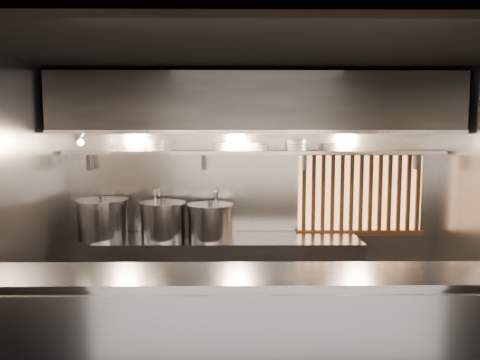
{
  "coord_description": "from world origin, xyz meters",
  "views": [
    {
      "loc": [
        -0.23,
        -4.17,
        2.13
      ],
      "look_at": [
        -0.18,
        0.55,
        1.63
      ],
      "focal_mm": 35.0,
      "sensor_mm": 36.0,
      "label": 1
    }
  ],
  "objects_px": {
    "heat_lamp": "(78,137)",
    "stock_pot_left": "(103,219)",
    "stock_pot_right": "(210,221)",
    "stock_pot_mid": "(163,220)",
    "pendant_bulb": "(246,146)"
  },
  "relations": [
    {
      "from": "pendant_bulb",
      "to": "stock_pot_right",
      "type": "bearing_deg",
      "value": -165.96
    },
    {
      "from": "stock_pot_left",
      "to": "stock_pot_right",
      "type": "xyz_separation_m",
      "value": [
        1.24,
        -0.04,
        -0.03
      ]
    },
    {
      "from": "pendant_bulb",
      "to": "stock_pot_left",
      "type": "distance_m",
      "value": 1.85
    },
    {
      "from": "stock_pot_mid",
      "to": "stock_pot_right",
      "type": "distance_m",
      "value": 0.54
    },
    {
      "from": "heat_lamp",
      "to": "stock_pot_right",
      "type": "distance_m",
      "value": 1.71
    },
    {
      "from": "heat_lamp",
      "to": "stock_pot_mid",
      "type": "xyz_separation_m",
      "value": [
        0.85,
        0.25,
        -0.95
      ]
    },
    {
      "from": "pendant_bulb",
      "to": "stock_pot_left",
      "type": "height_order",
      "value": "pendant_bulb"
    },
    {
      "from": "stock_pot_left",
      "to": "stock_pot_mid",
      "type": "relative_size",
      "value": 1.28
    },
    {
      "from": "stock_pot_left",
      "to": "heat_lamp",
      "type": "bearing_deg",
      "value": -117.42
    },
    {
      "from": "heat_lamp",
      "to": "stock_pot_mid",
      "type": "relative_size",
      "value": 0.6
    },
    {
      "from": "heat_lamp",
      "to": "stock_pot_left",
      "type": "bearing_deg",
      "value": 62.58
    },
    {
      "from": "stock_pot_mid",
      "to": "stock_pot_right",
      "type": "height_order",
      "value": "stock_pot_mid"
    },
    {
      "from": "pendant_bulb",
      "to": "stock_pot_right",
      "type": "height_order",
      "value": "pendant_bulb"
    },
    {
      "from": "stock_pot_left",
      "to": "stock_pot_right",
      "type": "distance_m",
      "value": 1.24
    },
    {
      "from": "heat_lamp",
      "to": "stock_pot_right",
      "type": "bearing_deg",
      "value": 10.09
    }
  ]
}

